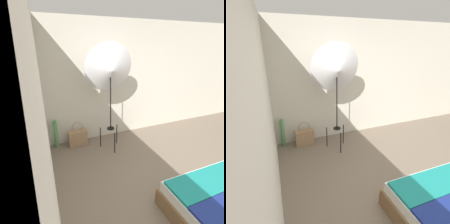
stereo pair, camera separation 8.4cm
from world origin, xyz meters
The scene contains 6 objects.
ground_plane centered at (0.00, 0.00, 0.00)m, with size 14.00×14.00×0.00m, color #756656.
wall_back centered at (0.00, 2.47, 1.30)m, with size 8.00×0.05×2.60m.
wall_side_left centered at (-1.76, 1.00, 1.30)m, with size 0.05×8.00×2.60m.
photo_umbrella centered at (-0.52, 1.87, 1.65)m, with size 0.95×0.43×2.15m.
tote_bag centered at (-1.14, 2.24, 0.18)m, with size 0.40×0.17×0.54m.
paper_roll centered at (-1.59, 2.35, 0.31)m, with size 0.07×0.07×0.62m.
Camera 2 is at (-1.65, -1.19, 2.08)m, focal length 28.00 mm.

